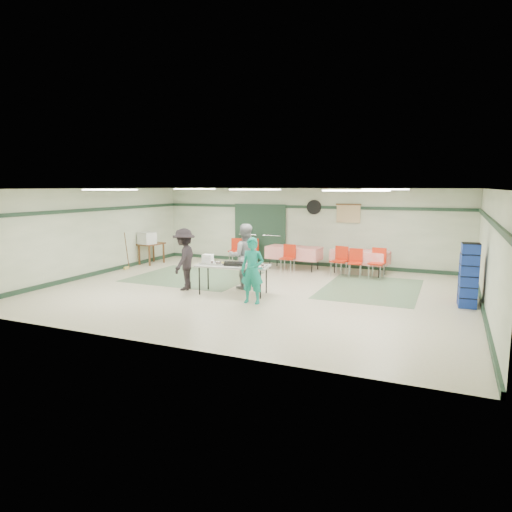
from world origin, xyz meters
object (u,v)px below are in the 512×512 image
at_px(dining_table_b, 294,252).
at_px(office_printer, 147,238).
at_px(serving_table, 233,267).
at_px(chair_loose_a, 252,248).
at_px(volunteer_teal, 252,271).
at_px(crate_stack_red, 468,277).
at_px(chair_d, 289,255).
at_px(chair_a, 356,260).
at_px(chair_c, 378,260).
at_px(printer_table, 151,246).
at_px(chair_b, 340,258).
at_px(volunteer_grey, 244,256).
at_px(chair_loose_b, 236,248).
at_px(crate_stack_blue_a, 468,278).
at_px(dining_table_a, 360,256).
at_px(volunteer_dark, 184,259).
at_px(broom, 127,250).
at_px(crate_stack_blue_b, 469,276).

bearing_deg(dining_table_b, office_printer, -163.09).
distance_m(serving_table, chair_loose_a, 4.75).
distance_m(volunteer_teal, crate_stack_red, 5.16).
distance_m(chair_d, crate_stack_red, 5.61).
height_order(chair_a, chair_c, chair_c).
relative_size(serving_table, printer_table, 2.02).
bearing_deg(serving_table, chair_b, 52.20).
height_order(chair_a, office_printer, office_printer).
xyz_separation_m(volunteer_grey, office_printer, (-4.75, 2.07, 0.07)).
distance_m(chair_b, chair_loose_b, 4.08).
height_order(volunteer_grey, crate_stack_blue_a, volunteer_grey).
height_order(chair_c, chair_loose_b, chair_c).
bearing_deg(serving_table, chair_loose_b, 106.89).
bearing_deg(office_printer, chair_c, 18.97).
distance_m(volunteer_teal, chair_loose_b, 5.73).
height_order(crate_stack_blue_a, crate_stack_red, crate_stack_red).
bearing_deg(chair_c, chair_loose_b, -179.17).
relative_size(dining_table_a, chair_a, 2.11).
height_order(serving_table, office_printer, office_printer).
height_order(chair_c, chair_d, chair_c).
bearing_deg(crate_stack_red, chair_d, 158.95).
bearing_deg(volunteer_grey, printer_table, -52.35).
height_order(dining_table_a, chair_a, chair_a).
relative_size(dining_table_b, chair_d, 2.05).
distance_m(volunteer_dark, printer_table, 4.54).
relative_size(serving_table, volunteer_grey, 1.11).
distance_m(chair_b, printer_table, 6.77).
bearing_deg(printer_table, office_printer, -84.59).
height_order(crate_stack_blue_a, office_printer, crate_stack_blue_a).
bearing_deg(dining_table_b, chair_loose_b, 176.00).
bearing_deg(dining_table_a, broom, -153.03).
xyz_separation_m(serving_table, chair_b, (1.99, 3.47, -0.15)).
height_order(dining_table_b, chair_d, chair_d).
bearing_deg(dining_table_b, chair_c, -8.01).
relative_size(dining_table_a, chair_d, 2.06).
relative_size(volunteer_grey, broom, 1.43).
bearing_deg(chair_b, broom, -152.39).
height_order(chair_b, broom, broom).
relative_size(chair_d, crate_stack_blue_b, 0.60).
xyz_separation_m(volunteer_grey, crate_stack_red, (5.55, 0.73, -0.26)).
height_order(chair_a, broom, broom).
height_order(dining_table_b, printer_table, dining_table_b).
bearing_deg(volunteer_dark, chair_c, 114.33).
relative_size(volunteer_teal, chair_loose_b, 1.74).
xyz_separation_m(chair_a, chair_loose_a, (-3.92, 1.05, 0.02)).
bearing_deg(volunteer_teal, printer_table, 144.74).
xyz_separation_m(crate_stack_blue_a, office_printer, (-10.30, 1.46, 0.34)).
relative_size(volunteer_teal, broom, 1.27).
bearing_deg(chair_d, serving_table, -94.30).
bearing_deg(chair_d, chair_b, 0.69).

